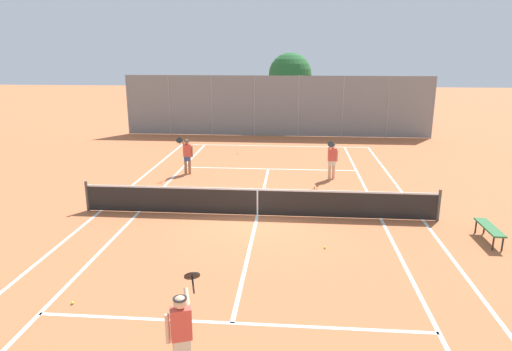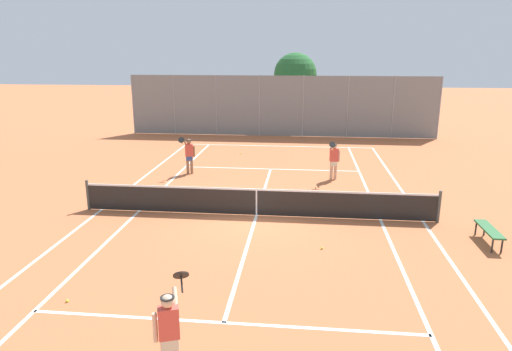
% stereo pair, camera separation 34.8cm
% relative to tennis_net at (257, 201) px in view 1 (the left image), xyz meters
% --- Properties ---
extents(ground_plane, '(120.00, 120.00, 0.00)m').
position_rel_tennis_net_xyz_m(ground_plane, '(0.00, 0.00, -0.51)').
color(ground_plane, '#BC663D').
extents(court_line_markings, '(11.10, 23.90, 0.01)m').
position_rel_tennis_net_xyz_m(court_line_markings, '(0.00, 0.00, -0.51)').
color(court_line_markings, silver).
rests_on(court_line_markings, ground).
extents(tennis_net, '(12.00, 0.10, 1.07)m').
position_rel_tennis_net_xyz_m(tennis_net, '(0.00, 0.00, 0.00)').
color(tennis_net, '#474C47').
rests_on(tennis_net, ground).
extents(player_near_side, '(0.49, 0.87, 1.77)m').
position_rel_tennis_net_xyz_m(player_near_side, '(-0.59, -8.13, 0.42)').
color(player_near_side, beige).
rests_on(player_near_side, ground).
extents(player_far_left, '(0.60, 0.79, 1.77)m').
position_rel_tennis_net_xyz_m(player_far_left, '(-3.60, 5.17, 0.42)').
color(player_far_left, '#936B4C').
rests_on(player_far_left, ground).
extents(player_far_right, '(0.54, 0.84, 1.77)m').
position_rel_tennis_net_xyz_m(player_far_right, '(2.85, 4.84, 0.42)').
color(player_far_right, '#D8A884').
rests_on(player_far_right, ground).
extents(loose_tennis_ball_0, '(0.07, 0.07, 0.07)m').
position_rel_tennis_net_xyz_m(loose_tennis_ball_0, '(-2.64, 1.82, -0.48)').
color(loose_tennis_ball_0, '#D1DB33').
rests_on(loose_tennis_ball_0, ground).
extents(loose_tennis_ball_1, '(0.07, 0.07, 0.07)m').
position_rel_tennis_net_xyz_m(loose_tennis_ball_1, '(-3.60, -5.98, -0.48)').
color(loose_tennis_ball_1, '#D1DB33').
rests_on(loose_tennis_ball_1, ground).
extents(loose_tennis_ball_2, '(0.07, 0.07, 0.07)m').
position_rel_tennis_net_xyz_m(loose_tennis_ball_2, '(-1.86, 9.55, -0.48)').
color(loose_tennis_ball_2, '#D1DB33').
rests_on(loose_tennis_ball_2, ground).
extents(loose_tennis_ball_3, '(0.07, 0.07, 0.07)m').
position_rel_tennis_net_xyz_m(loose_tennis_ball_3, '(-4.37, 0.41, -0.48)').
color(loose_tennis_ball_3, '#D1DB33').
rests_on(loose_tennis_ball_3, ground).
extents(loose_tennis_ball_4, '(0.07, 0.07, 0.07)m').
position_rel_tennis_net_xyz_m(loose_tennis_ball_4, '(2.13, -2.53, -0.48)').
color(loose_tennis_ball_4, '#D1DB33').
rests_on(loose_tennis_ball_4, ground).
extents(courtside_bench, '(0.36, 1.50, 0.47)m').
position_rel_tennis_net_xyz_m(courtside_bench, '(6.92, -1.62, -0.10)').
color(courtside_bench, '#2D6638').
rests_on(courtside_bench, ground).
extents(back_fence, '(20.00, 0.08, 3.94)m').
position_rel_tennis_net_xyz_m(back_fence, '(0.00, 15.24, 1.46)').
color(back_fence, gray).
rests_on(back_fence, ground).
extents(tree_behind_left, '(2.98, 2.98, 5.35)m').
position_rel_tennis_net_xyz_m(tree_behind_left, '(0.77, 18.11, 3.26)').
color(tree_behind_left, brown).
rests_on(tree_behind_left, ground).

